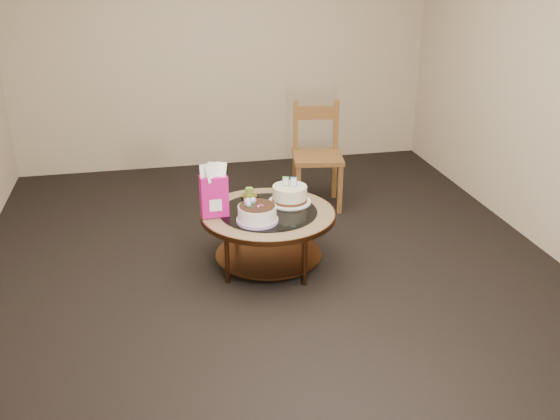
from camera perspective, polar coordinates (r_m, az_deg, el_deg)
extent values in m
plane|color=black|center=(4.89, -1.04, -5.05)|extent=(5.00, 5.00, 0.00)
cube|color=#BBAB8D|center=(6.85, -5.25, 14.66)|extent=(4.50, 0.02, 2.60)
cube|color=#BBAB8D|center=(2.16, 11.53, -5.48)|extent=(4.50, 0.02, 2.60)
cube|color=#BBAB8D|center=(5.31, 23.85, 10.28)|extent=(0.02, 5.00, 2.60)
cylinder|color=#502D17|center=(5.03, 2.38, -1.50)|extent=(0.04, 0.04, 0.42)
cylinder|color=#502D17|center=(5.07, -4.03, -1.35)|extent=(0.04, 0.04, 0.42)
cylinder|color=#502D17|center=(4.57, -4.86, -4.31)|extent=(0.04, 0.04, 0.42)
cylinder|color=#502D17|center=(4.53, 2.27, -4.50)|extent=(0.04, 0.04, 0.42)
cylinder|color=#502D17|center=(4.84, -1.05, -4.01)|extent=(0.82, 0.82, 0.02)
cylinder|color=#502D17|center=(4.70, -1.08, -0.41)|extent=(1.02, 1.02, 0.04)
cylinder|color=#A28159|center=(4.69, -1.08, -0.25)|extent=(1.00, 1.00, 0.01)
cylinder|color=black|center=(4.69, -1.08, -0.16)|extent=(0.74, 0.74, 0.01)
cylinder|color=#B897D6|center=(4.51, -2.08, -0.93)|extent=(0.30, 0.30, 0.02)
cylinder|color=silver|center=(4.49, -2.09, -0.35)|extent=(0.28, 0.28, 0.12)
cylinder|color=black|center=(4.47, -2.11, 0.41)|extent=(0.26, 0.26, 0.01)
sphere|color=#B897D6|center=(4.48, -2.95, 0.78)|extent=(0.06, 0.06, 0.06)
sphere|color=#B897D6|center=(4.51, -2.48, 0.90)|extent=(0.05, 0.05, 0.05)
sphere|color=#B897D6|center=(4.44, -2.90, 0.51)|extent=(0.04, 0.04, 0.04)
cone|color=#1C6932|center=(4.48, -2.44, 0.57)|extent=(0.04, 0.04, 0.03)
cone|color=#1C6932|center=(4.46, -3.24, 0.49)|extent=(0.04, 0.04, 0.03)
cone|color=#1C6932|center=(4.53, -2.33, 0.85)|extent=(0.04, 0.03, 0.03)
cone|color=#1C6932|center=(4.42, -2.55, 0.28)|extent=(0.04, 0.04, 0.03)
cylinder|color=white|center=(4.84, 0.89, 0.77)|extent=(0.33, 0.33, 0.01)
cylinder|color=#4B2815|center=(4.84, 0.89, 0.97)|extent=(0.27, 0.27, 0.02)
cylinder|color=beige|center=(4.81, 0.90, 1.64)|extent=(0.27, 0.27, 0.10)
cube|color=#50B44D|center=(4.79, 0.54, 2.64)|extent=(0.05, 0.03, 0.08)
cube|color=white|center=(4.79, 0.54, 2.64)|extent=(0.04, 0.03, 0.06)
cube|color=#3E90D5|center=(4.78, 1.27, 2.59)|extent=(0.05, 0.03, 0.08)
cube|color=white|center=(4.78, 1.27, 2.59)|extent=(0.04, 0.03, 0.06)
cube|color=#D81488|center=(4.59, -6.04, 1.29)|extent=(0.20, 0.12, 0.31)
cube|color=white|center=(4.61, -6.01, 0.67)|extent=(0.10, 0.12, 0.09)
cube|color=#CFBD55|center=(4.94, -2.82, 1.18)|extent=(0.10, 0.10, 0.01)
cylinder|color=gold|center=(4.94, -2.82, 1.29)|extent=(0.12, 0.12, 0.01)
cylinder|color=olive|center=(4.92, -2.83, 1.69)|extent=(0.06, 0.06, 0.06)
cylinder|color=black|center=(4.91, -2.84, 2.08)|extent=(0.00, 0.00, 0.01)
cube|color=brown|center=(5.81, 3.45, 4.82)|extent=(0.51, 0.51, 0.04)
cube|color=brown|center=(5.70, 1.68, 1.89)|extent=(0.05, 0.05, 0.48)
cube|color=brown|center=(5.74, 5.51, 1.96)|extent=(0.05, 0.05, 0.48)
cube|color=brown|center=(6.06, 1.38, 3.22)|extent=(0.05, 0.05, 0.48)
cube|color=brown|center=(6.10, 4.99, 3.28)|extent=(0.05, 0.05, 0.48)
cube|color=brown|center=(5.91, 1.43, 7.65)|extent=(0.05, 0.05, 0.49)
cube|color=brown|center=(5.95, 5.16, 7.68)|extent=(0.05, 0.05, 0.49)
cube|color=brown|center=(5.89, 3.33, 8.87)|extent=(0.38, 0.09, 0.13)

